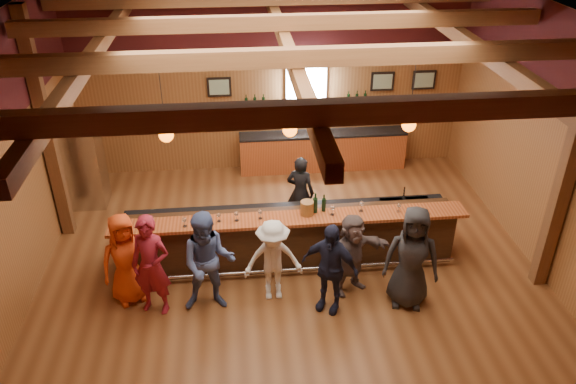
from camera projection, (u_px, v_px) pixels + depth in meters
The scene contains 27 objects.
room at pixel (290, 99), 8.98m from camera, with size 9.04×9.00×4.52m.
bar_counter at pixel (290, 235), 10.40m from camera, with size 6.30×1.07×1.11m.
back_bar_cabinet at pixel (323, 151), 13.61m from camera, with size 4.00×0.52×0.95m.
window at pixel (306, 86), 12.98m from camera, with size 0.95×0.09×0.95m.
framed_pictures at pixel (343, 83), 13.02m from camera, with size 5.35×0.05×0.45m.
wine_shelves at pixel (306, 104), 13.14m from camera, with size 3.00×0.18×0.30m.
pendant_lights at pixel (290, 129), 9.18m from camera, with size 4.24×0.24×1.37m.
stainless_fridge at pixel (86, 167), 11.96m from camera, with size 0.70×0.70×1.80m, color silver.
customer_orange at pixel (126, 259), 9.24m from camera, with size 0.81×0.53×1.66m, color #D44113.
customer_redvest at pixel (151, 266), 8.97m from camera, with size 0.66×0.43×1.80m, color maroon.
customer_denim at pixel (208, 263), 9.02m from camera, with size 0.89×0.69×1.82m, color #495C93.
customer_white at pixel (273, 261), 9.32m from camera, with size 0.98×0.56×1.52m, color silver.
customer_navy at pixel (330, 268), 9.05m from camera, with size 0.96×0.40×1.64m, color #1B1F37.
customer_brown at pixel (352, 254), 9.48m from camera, with size 1.40×0.45×1.51m, color #604F4D.
customer_dark at pixel (412, 258), 9.12m from camera, with size 0.90×0.59×1.85m, color black.
bartender at pixel (300, 192), 11.24m from camera, with size 0.57×0.37×1.56m, color black.
ice_bucket at pixel (307, 208), 9.86m from camera, with size 0.23×0.23×0.25m, color brown.
bottle_a at pixel (315, 205), 9.90m from camera, with size 0.08×0.08×0.38m.
bottle_b at pixel (324, 205), 9.95m from camera, with size 0.07×0.07×0.33m.
glass_a at pixel (148, 217), 9.57m from camera, with size 0.08×0.08×0.19m.
glass_b at pixel (184, 220), 9.51m from camera, with size 0.08×0.08×0.18m.
glass_c at pixel (219, 215), 9.65m from camera, with size 0.07×0.07×0.17m.
glass_d at pixel (236, 214), 9.67m from camera, with size 0.08×0.08×0.18m.
glass_e at pixel (260, 212), 9.73m from camera, with size 0.08×0.08×0.18m.
glass_f at pixel (333, 208), 9.83m from camera, with size 0.09×0.09×0.20m.
glass_g at pixel (361, 204), 9.94m from camera, with size 0.09×0.09×0.20m.
glass_h at pixel (399, 206), 9.92m from camera, with size 0.08×0.08×0.18m.
Camera 1 is at (-0.90, -8.42, 6.40)m, focal length 35.00 mm.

